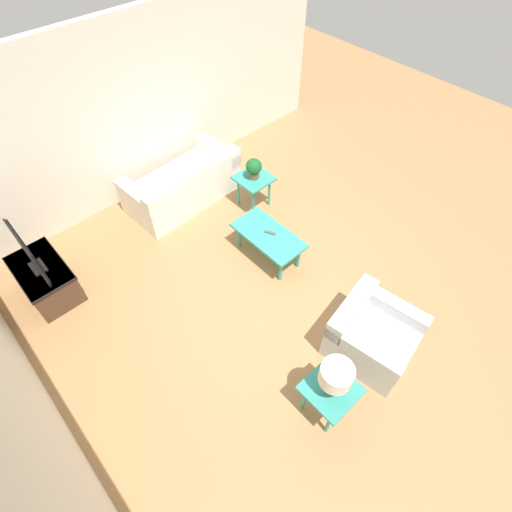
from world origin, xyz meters
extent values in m
plane|color=#A87A4C|center=(0.00, 0.00, 0.00)|extent=(14.00, 14.00, 0.00)
cube|color=silver|center=(0.00, 3.06, 1.35)|extent=(7.20, 0.12, 2.70)
cube|color=silver|center=(3.06, 0.00, 1.35)|extent=(0.12, 7.20, 2.70)
cube|color=white|center=(2.33, -0.13, 0.21)|extent=(1.02, 1.87, 0.43)
cube|color=white|center=(1.97, -0.15, 0.59)|extent=(0.31, 1.82, 0.33)
cube|color=white|center=(2.38, -0.94, 0.53)|extent=(0.92, 0.25, 0.21)
cube|color=white|center=(2.28, 0.67, 0.53)|extent=(0.92, 0.25, 0.21)
cube|color=silver|center=(-1.47, -0.18, 0.22)|extent=(1.04, 1.02, 0.43)
cube|color=silver|center=(-1.13, -0.13, 0.57)|extent=(0.34, 0.90, 0.28)
cube|color=silver|center=(-1.53, 0.17, 0.53)|extent=(0.92, 0.31, 0.18)
cube|color=silver|center=(-1.42, -0.54, 0.53)|extent=(0.92, 0.31, 0.18)
cube|color=teal|center=(0.47, -0.30, 0.43)|extent=(1.06, 0.54, 0.04)
cylinder|color=teal|center=(0.03, -0.48, 0.21)|extent=(0.05, 0.05, 0.41)
cylinder|color=teal|center=(0.90, -0.48, 0.21)|extent=(0.05, 0.05, 0.41)
cylinder|color=teal|center=(0.03, -0.12, 0.21)|extent=(0.05, 0.05, 0.41)
cylinder|color=teal|center=(0.90, -0.12, 0.21)|extent=(0.05, 0.05, 0.41)
cube|color=teal|center=(1.43, -0.90, 0.53)|extent=(0.52, 0.52, 0.04)
cylinder|color=teal|center=(1.26, -1.07, 0.26)|extent=(0.04, 0.04, 0.52)
cylinder|color=teal|center=(1.60, -1.07, 0.26)|extent=(0.04, 0.04, 0.52)
cylinder|color=teal|center=(1.26, -0.73, 0.26)|extent=(0.04, 0.04, 0.52)
cylinder|color=teal|center=(1.60, -0.73, 0.26)|extent=(0.04, 0.04, 0.52)
cube|color=teal|center=(-1.58, 0.77, 0.53)|extent=(0.52, 0.52, 0.04)
cylinder|color=teal|center=(-1.76, 0.60, 0.26)|extent=(0.04, 0.04, 0.52)
cylinder|color=teal|center=(-1.41, 0.60, 0.26)|extent=(0.04, 0.04, 0.52)
cylinder|color=teal|center=(-1.76, 0.95, 0.26)|extent=(0.04, 0.04, 0.52)
cylinder|color=teal|center=(-1.41, 0.95, 0.26)|extent=(0.04, 0.04, 0.52)
cube|color=#4C3323|center=(2.01, 2.32, 0.25)|extent=(0.94, 0.57, 0.50)
cube|color=black|center=(2.01, 2.32, 0.48)|extent=(0.96, 0.59, 0.04)
cube|color=black|center=(2.01, 2.32, 0.51)|extent=(0.28, 0.16, 0.02)
cube|color=black|center=(2.01, 2.33, 0.80)|extent=(0.82, 0.02, 0.59)
cube|color=black|center=(2.01, 2.32, 0.80)|extent=(0.79, 0.04, 0.56)
cylinder|color=brown|center=(1.43, -0.90, 0.61)|extent=(0.16, 0.16, 0.11)
sphere|color=#195B28|center=(1.43, -0.90, 0.76)|extent=(0.25, 0.25, 0.25)
cylinder|color=#333333|center=(-1.58, 0.77, 0.67)|extent=(0.13, 0.13, 0.23)
cylinder|color=white|center=(-1.58, 0.77, 0.89)|extent=(0.33, 0.33, 0.22)
cube|color=#4C4C51|center=(0.47, -0.33, 0.46)|extent=(0.16, 0.11, 0.02)
camera|label=1|loc=(-2.22, 2.40, 4.54)|focal=28.00mm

